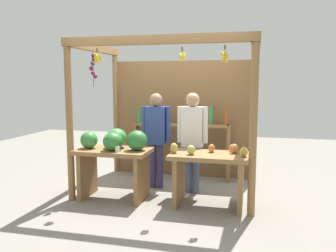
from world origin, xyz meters
TOP-DOWN VIEW (x-y plane):
  - ground_plane at (0.00, 0.00)m, footprint 12.00×12.00m
  - market_stall at (-0.00, 0.39)m, footprint 2.72×1.87m
  - fruit_counter_left at (-0.69, -0.66)m, footprint 1.14×0.64m
  - fruit_counter_right at (0.72, -0.66)m, footprint 1.10×0.64m
  - bottle_shelf_unit at (0.04, 0.66)m, footprint 1.74×0.22m
  - vendor_man at (-0.25, 0.02)m, footprint 0.48×0.21m
  - vendor_woman at (0.37, -0.10)m, footprint 0.48×0.21m

SIDE VIEW (x-z plane):
  - ground_plane at x=0.00m, z-range 0.00..0.00m
  - fruit_counter_right at x=0.72m, z-range 0.10..1.00m
  - fruit_counter_left at x=-0.69m, z-range 0.19..1.24m
  - bottle_shelf_unit at x=0.04m, z-range 0.12..1.47m
  - vendor_man at x=-0.25m, z-range 0.15..1.72m
  - vendor_woman at x=0.37m, z-range 0.16..1.74m
  - market_stall at x=0.00m, z-range 0.20..2.56m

